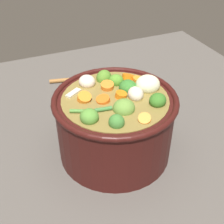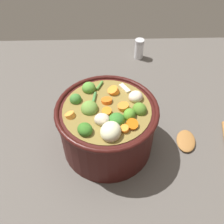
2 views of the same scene
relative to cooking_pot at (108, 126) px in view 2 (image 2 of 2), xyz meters
name	(u,v)px [view 2 (image 2 of 2)]	position (x,y,z in m)	size (l,w,h in m)	color
ground_plane	(109,144)	(0.00, 0.00, -0.08)	(1.10, 1.10, 0.00)	#514C47
cooking_pot	(108,126)	(0.00, 0.00, 0.00)	(0.26, 0.26, 0.17)	#38110F
wooden_spoon	(200,143)	(-0.01, -0.26, -0.07)	(0.18, 0.17, 0.01)	#996532
salt_shaker	(140,49)	(0.42, -0.13, -0.04)	(0.03, 0.03, 0.08)	silver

